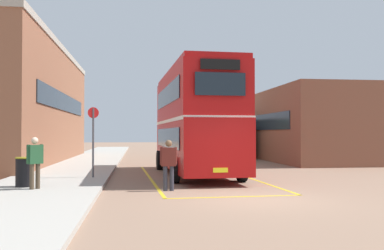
{
  "coord_description": "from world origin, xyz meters",
  "views": [
    {
      "loc": [
        -3.35,
        -12.03,
        1.89
      ],
      "look_at": [
        -0.47,
        10.57,
        2.34
      ],
      "focal_mm": 40.15,
      "sensor_mm": 36.0,
      "label": 1
    }
  ],
  "objects_px": {
    "pedestrian_waiting_near": "(35,159)",
    "litter_bin": "(24,172)",
    "pedestrian_boarding": "(169,161)",
    "double_decker_bus": "(195,120)",
    "single_deck_bus": "(224,137)",
    "bus_stop_sign": "(93,135)"
  },
  "relations": [
    {
      "from": "single_deck_bus",
      "to": "bus_stop_sign",
      "type": "distance_m",
      "value": 19.28
    },
    {
      "from": "litter_bin",
      "to": "bus_stop_sign",
      "type": "xyz_separation_m",
      "value": [
        1.94,
        2.85,
        1.19
      ]
    },
    {
      "from": "double_decker_bus",
      "to": "pedestrian_waiting_near",
      "type": "relative_size",
      "value": 6.13
    },
    {
      "from": "single_deck_bus",
      "to": "litter_bin",
      "type": "bearing_deg",
      "value": -118.26
    },
    {
      "from": "double_decker_bus",
      "to": "pedestrian_waiting_near",
      "type": "distance_m",
      "value": 8.06
    },
    {
      "from": "double_decker_bus",
      "to": "litter_bin",
      "type": "height_order",
      "value": "double_decker_bus"
    },
    {
      "from": "single_deck_bus",
      "to": "pedestrian_boarding",
      "type": "distance_m",
      "value": 21.43
    },
    {
      "from": "pedestrian_boarding",
      "to": "bus_stop_sign",
      "type": "xyz_separation_m",
      "value": [
        -2.78,
        3.41,
        0.85
      ]
    },
    {
      "from": "single_deck_bus",
      "to": "pedestrian_waiting_near",
      "type": "bearing_deg",
      "value": -116.42
    },
    {
      "from": "pedestrian_waiting_near",
      "to": "pedestrian_boarding",
      "type": "bearing_deg",
      "value": 1.2
    },
    {
      "from": "pedestrian_waiting_near",
      "to": "litter_bin",
      "type": "relative_size",
      "value": 1.69
    },
    {
      "from": "pedestrian_boarding",
      "to": "litter_bin",
      "type": "relative_size",
      "value": 1.73
    },
    {
      "from": "pedestrian_boarding",
      "to": "pedestrian_waiting_near",
      "type": "height_order",
      "value": "pedestrian_waiting_near"
    },
    {
      "from": "litter_bin",
      "to": "pedestrian_boarding",
      "type": "bearing_deg",
      "value": -6.69
    },
    {
      "from": "double_decker_bus",
      "to": "bus_stop_sign",
      "type": "height_order",
      "value": "double_decker_bus"
    },
    {
      "from": "single_deck_bus",
      "to": "litter_bin",
      "type": "height_order",
      "value": "single_deck_bus"
    },
    {
      "from": "single_deck_bus",
      "to": "litter_bin",
      "type": "distance_m",
      "value": 22.73
    },
    {
      "from": "double_decker_bus",
      "to": "single_deck_bus",
      "type": "relative_size",
      "value": 1.05
    },
    {
      "from": "pedestrian_waiting_near",
      "to": "litter_bin",
      "type": "height_order",
      "value": "pedestrian_waiting_near"
    },
    {
      "from": "pedestrian_waiting_near",
      "to": "bus_stop_sign",
      "type": "bearing_deg",
      "value": 67.54
    },
    {
      "from": "single_deck_bus",
      "to": "pedestrian_waiting_near",
      "type": "distance_m",
      "value": 23.06
    },
    {
      "from": "pedestrian_boarding",
      "to": "pedestrian_waiting_near",
      "type": "distance_m",
      "value": 4.23
    }
  ]
}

